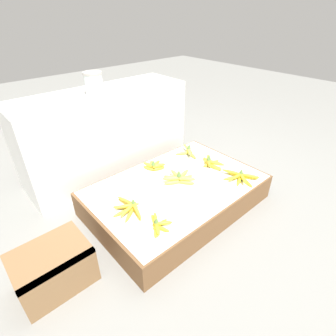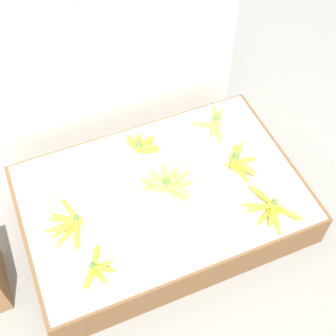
# 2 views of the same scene
# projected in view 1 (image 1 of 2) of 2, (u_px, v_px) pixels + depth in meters

# --- Properties ---
(ground_plane) EXTENTS (10.00, 10.00, 0.00)m
(ground_plane) POSITION_uv_depth(u_px,v_px,m) (176.00, 205.00, 2.04)
(ground_plane) COLOR gray
(display_platform) EXTENTS (1.26, 0.84, 0.20)m
(display_platform) POSITION_uv_depth(u_px,v_px,m) (176.00, 195.00, 1.98)
(display_platform) COLOR brown
(display_platform) RESTS_ON ground_plane
(back_vendor_table) EXTENTS (1.44, 0.46, 0.74)m
(back_vendor_table) POSITION_uv_depth(u_px,v_px,m) (106.00, 134.00, 2.28)
(back_vendor_table) COLOR white
(back_vendor_table) RESTS_ON ground_plane
(wooden_crate) EXTENTS (0.38, 0.28, 0.25)m
(wooden_crate) POSITION_uv_depth(u_px,v_px,m) (54.00, 268.00, 1.41)
(wooden_crate) COLOR olive
(wooden_crate) RESTS_ON ground_plane
(banana_bunch_front_left) EXTENTS (0.16, 0.19, 0.08)m
(banana_bunch_front_left) POSITION_uv_depth(u_px,v_px,m) (158.00, 224.00, 1.54)
(banana_bunch_front_left) COLOR yellow
(banana_bunch_front_left) RESTS_ON display_platform
(banana_bunch_front_midright) EXTENTS (0.23, 0.28, 0.08)m
(banana_bunch_front_midright) POSITION_uv_depth(u_px,v_px,m) (240.00, 177.00, 1.97)
(banana_bunch_front_midright) COLOR yellow
(banana_bunch_front_midright) RESTS_ON display_platform
(banana_bunch_middle_left) EXTENTS (0.19, 0.28, 0.08)m
(banana_bunch_middle_left) POSITION_uv_depth(u_px,v_px,m) (129.00, 208.00, 1.67)
(banana_bunch_middle_left) COLOR gold
(banana_bunch_middle_left) RESTS_ON display_platform
(banana_bunch_middle_midleft) EXTENTS (0.24, 0.24, 0.11)m
(banana_bunch_middle_midleft) POSITION_uv_depth(u_px,v_px,m) (179.00, 178.00, 1.94)
(banana_bunch_middle_midleft) COLOR #DBCC4C
(banana_bunch_middle_midleft) RESTS_ON display_platform
(banana_bunch_middle_midright) EXTENTS (0.17, 0.24, 0.11)m
(banana_bunch_middle_midright) POSITION_uv_depth(u_px,v_px,m) (211.00, 162.00, 2.13)
(banana_bunch_middle_midright) COLOR gold
(banana_bunch_middle_midright) RESTS_ON display_platform
(banana_bunch_back_midleft) EXTENTS (0.14, 0.16, 0.11)m
(banana_bunch_back_midleft) POSITION_uv_depth(u_px,v_px,m) (154.00, 166.00, 2.08)
(banana_bunch_back_midleft) COLOR gold
(banana_bunch_back_midleft) RESTS_ON display_platform
(banana_bunch_back_midright) EXTENTS (0.21, 0.23, 0.10)m
(banana_bunch_back_midright) POSITION_uv_depth(u_px,v_px,m) (188.00, 151.00, 2.30)
(banana_bunch_back_midright) COLOR gold
(banana_bunch_back_midright) RESTS_ON display_platform
(glass_jar) EXTENTS (0.14, 0.14, 0.17)m
(glass_jar) POSITION_uv_depth(u_px,v_px,m) (94.00, 84.00, 1.94)
(glass_jar) COLOR silver
(glass_jar) RESTS_ON back_vendor_table
(foam_tray_white) EXTENTS (0.23, 0.17, 0.02)m
(foam_tray_white) POSITION_uv_depth(u_px,v_px,m) (47.00, 102.00, 1.82)
(foam_tray_white) COLOR white
(foam_tray_white) RESTS_ON back_vendor_table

